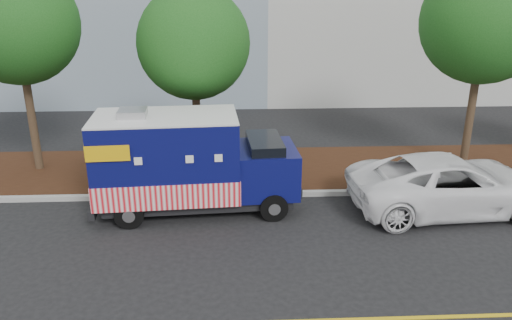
{
  "coord_description": "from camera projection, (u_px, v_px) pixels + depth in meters",
  "views": [
    {
      "loc": [
        0.29,
        -12.35,
        6.26
      ],
      "look_at": [
        0.89,
        0.6,
        1.48
      ],
      "focal_mm": 35.0,
      "sensor_mm": 36.0,
      "label": 1
    }
  ],
  "objects": [
    {
      "name": "sign_post",
      "position": [
        114.0,
        154.0,
        15.07
      ],
      "size": [
        0.06,
        0.06,
        2.4
      ],
      "primitive_type": "cube",
      "color": "#473828",
      "rests_on": "ground"
    },
    {
      "name": "tree_b",
      "position": [
        194.0,
        44.0,
        15.56
      ],
      "size": [
        3.54,
        3.54,
        6.07
      ],
      "color": "#38281C",
      "rests_on": "ground"
    },
    {
      "name": "mulch_strip",
      "position": [
        226.0,
        170.0,
        16.98
      ],
      "size": [
        120.0,
        4.0,
        0.15
      ],
      "primitive_type": "cube",
      "color": "black",
      "rests_on": "ground"
    },
    {
      "name": "ground",
      "position": [
        225.0,
        218.0,
        13.73
      ],
      "size": [
        120.0,
        120.0,
        0.0
      ],
      "primitive_type": "plane",
      "color": "black",
      "rests_on": "ground"
    },
    {
      "name": "tree_c",
      "position": [
        485.0,
        21.0,
        15.51
      ],
      "size": [
        3.96,
        3.96,
        6.96
      ],
      "color": "#38281C",
      "rests_on": "ground"
    },
    {
      "name": "curb",
      "position": [
        225.0,
        195.0,
        15.01
      ],
      "size": [
        120.0,
        0.18,
        0.15
      ],
      "primitive_type": "cube",
      "color": "#9E9E99",
      "rests_on": "ground"
    },
    {
      "name": "tree_a",
      "position": [
        17.0,
        24.0,
        15.28
      ],
      "size": [
        3.77,
        3.77,
        6.79
      ],
      "color": "#38281C",
      "rests_on": "ground"
    },
    {
      "name": "white_car",
      "position": [
        450.0,
        184.0,
        14.0
      ],
      "size": [
        5.84,
        3.0,
        1.58
      ],
      "primitive_type": "imported",
      "rotation": [
        0.0,
        0.0,
        1.64
      ],
      "color": "white",
      "rests_on": "ground"
    },
    {
      "name": "food_truck",
      "position": [
        186.0,
        165.0,
        13.79
      ],
      "size": [
        5.78,
        2.49,
        2.98
      ],
      "rotation": [
        0.0,
        0.0,
        0.07
      ],
      "color": "black",
      "rests_on": "ground"
    }
  ]
}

